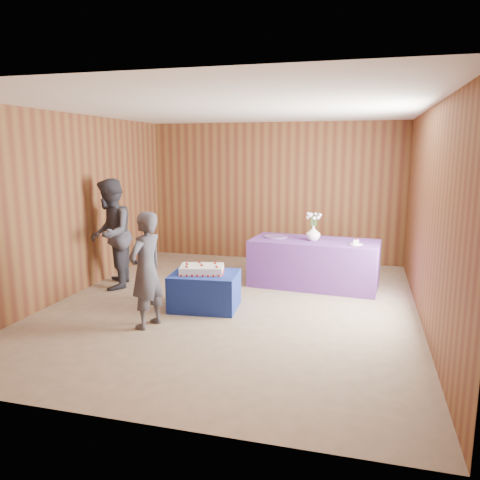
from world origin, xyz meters
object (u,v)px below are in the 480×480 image
(serving_table, at_px, (314,263))
(guest_right, at_px, (111,234))
(vase, at_px, (313,233))
(guest_left, at_px, (146,270))
(cake_table, at_px, (205,291))
(sheet_cake, at_px, (202,269))

(serving_table, height_order, guest_right, guest_right)
(vase, bearing_deg, guest_left, -127.39)
(cake_table, bearing_deg, guest_left, -123.71)
(cake_table, xyz_separation_m, guest_left, (-0.46, -0.84, 0.47))
(cake_table, bearing_deg, guest_right, 156.77)
(sheet_cake, bearing_deg, serving_table, 34.47)
(guest_left, height_order, guest_right, guest_right)
(cake_table, xyz_separation_m, vase, (1.32, 1.48, 0.62))
(serving_table, xyz_separation_m, guest_left, (-1.80, -2.34, 0.35))
(sheet_cake, xyz_separation_m, vase, (1.35, 1.48, 0.31))
(cake_table, height_order, guest_right, guest_right)
(sheet_cake, bearing_deg, cake_table, -7.88)
(cake_table, xyz_separation_m, guest_right, (-1.75, 0.57, 0.62))
(serving_table, height_order, vase, vase)
(serving_table, distance_m, guest_right, 3.26)
(vase, height_order, guest_right, guest_right)
(sheet_cake, bearing_deg, vase, 34.60)
(cake_table, relative_size, sheet_cake, 1.32)
(guest_left, bearing_deg, serving_table, 157.48)
(serving_table, xyz_separation_m, vase, (-0.02, -0.02, 0.49))
(guest_left, bearing_deg, cake_table, 166.54)
(serving_table, bearing_deg, sheet_cake, -127.64)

